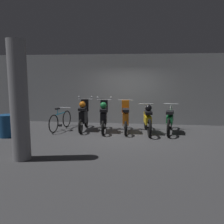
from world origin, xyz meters
TOP-DOWN VIEW (x-y plane):
  - ground_plane at (0.00, 0.00)m, footprint 80.00×80.00m
  - back_wall at (0.00, 2.13)m, footprint 16.00×0.30m
  - motorbike_slot_0 at (-1.64, 0.50)m, footprint 0.59×1.68m
  - motorbike_slot_1 at (-0.82, 0.34)m, footprint 0.59×1.68m
  - motorbike_slot_2 at (-0.00, 0.38)m, footprint 0.56×1.68m
  - motorbike_slot_3 at (0.82, 0.31)m, footprint 0.56×1.95m
  - motorbike_slot_4 at (1.64, 0.46)m, footprint 0.57×1.94m
  - bicycle at (-2.55, 0.43)m, footprint 0.50×1.71m
  - support_pillar at (-2.42, -2.98)m, footprint 0.46×0.46m
  - trash_bin at (-4.04, -0.86)m, footprint 0.54×0.54m

SIDE VIEW (x-z plane):
  - ground_plane at x=0.00m, z-range 0.00..0.00m
  - bicycle at x=-2.55m, z-range -0.08..0.80m
  - trash_bin at x=-4.04m, z-range 0.00..0.77m
  - motorbike_slot_4 at x=1.64m, z-range -0.03..1.01m
  - motorbike_slot_2 at x=0.00m, z-range -0.06..1.11m
  - motorbike_slot_3 at x=0.82m, z-range -0.02..1.07m
  - motorbike_slot_0 at x=-1.64m, z-range -0.08..1.21m
  - motorbike_slot_1 at x=-0.82m, z-range -0.08..1.21m
  - back_wall at x=0.00m, z-range 0.00..3.00m
  - support_pillar at x=-2.42m, z-range 0.00..3.00m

